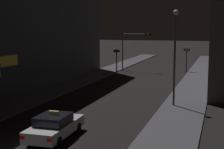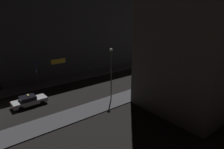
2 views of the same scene
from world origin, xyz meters
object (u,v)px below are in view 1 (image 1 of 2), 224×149
traffic_light_left_kerb (117,56)px  traffic_light_right_kerb (187,55)px  taxi (55,126)px  traffic_light_overhead (133,43)px  street_lamp_near_block (175,47)px

traffic_light_left_kerb → traffic_light_right_kerb: 9.72m
taxi → traffic_light_overhead: 30.88m
street_lamp_near_block → traffic_light_overhead: bearing=112.6°
traffic_light_left_kerb → street_lamp_near_block: 20.43m
traffic_light_overhead → traffic_light_left_kerb: 3.68m
street_lamp_near_block → traffic_light_left_kerb: bearing=119.8°
traffic_light_overhead → traffic_light_right_kerb: bearing=6.4°
traffic_light_right_kerb → street_lamp_near_block: bearing=-87.0°
traffic_light_left_kerb → street_lamp_near_block: size_ratio=0.44×
street_lamp_near_block → traffic_light_right_kerb: bearing=93.0°
traffic_light_overhead → traffic_light_right_kerb: 7.62m
traffic_light_overhead → street_lamp_near_block: (8.55, -20.54, 0.71)m
traffic_light_left_kerb → street_lamp_near_block: street_lamp_near_block is taller
traffic_light_overhead → street_lamp_near_block: bearing=-67.4°
taxi → traffic_light_overhead: size_ratio=0.82×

